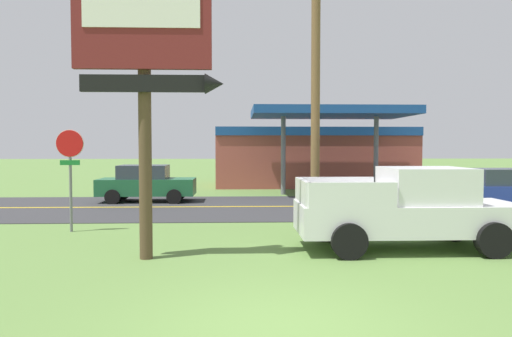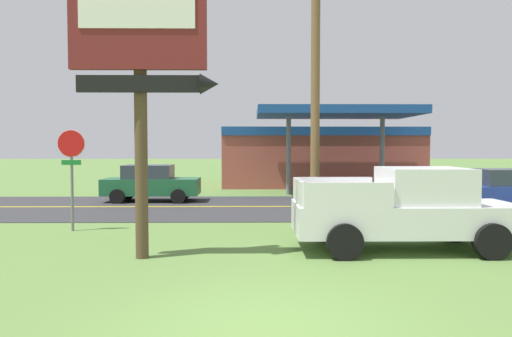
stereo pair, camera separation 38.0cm
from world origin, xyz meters
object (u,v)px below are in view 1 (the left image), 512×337
Objects in this scene: car_blue_near_lane at (499,190)px; gas_station at (313,155)px; pickup_white_parked_on_lawn at (409,209)px; utility_pole at (316,55)px; motel_sign at (146,41)px; stop_sign at (70,162)px; car_green_mid_lane at (146,183)px.

gas_station is at bearing 111.41° from car_blue_near_lane.
car_blue_near_lane is at bearing 47.51° from pickup_white_parked_on_lawn.
utility_pole reaches higher than car_blue_near_lane.
pickup_white_parked_on_lawn is (6.05, 0.88, -3.75)m from motel_sign.
motel_sign reaches higher than pickup_white_parked_on_lawn.
gas_station is 2.86× the size of car_blue_near_lane.
car_blue_near_lane is at bearing 13.36° from stop_sign.
pickup_white_parked_on_lawn is at bearing -132.49° from car_blue_near_lane.
car_green_mid_lane is at bearing 130.16° from utility_pole.
stop_sign is 0.25× the size of gas_station.
pickup_white_parked_on_lawn is 13.01m from car_green_mid_lane.
utility_pole reaches higher than pickup_white_parked_on_lawn.
utility_pole is 0.80× the size of gas_station.
utility_pole is at bearing -49.84° from car_green_mid_lane.
motel_sign is 1.65× the size of car_blue_near_lane.
gas_station is 12.43m from car_green_mid_lane.
stop_sign is at bearing 163.23° from pickup_white_parked_on_lawn.
gas_station is at bearing 59.43° from stop_sign.
motel_sign is 11.87m from car_green_mid_lane.
motel_sign is at bearing -140.04° from utility_pole.
gas_station is 18.88m from pickup_white_parked_on_lawn.
gas_station is at bearing 71.26° from motel_sign.
utility_pole reaches higher than stop_sign.
utility_pole is 2.30× the size of car_blue_near_lane.
stop_sign reaches higher than car_blue_near_lane.
motel_sign is 21.01m from gas_station.
stop_sign reaches higher than pickup_white_parked_on_lawn.
gas_station reaches higher than car_green_mid_lane.
stop_sign is at bearing -166.64° from car_blue_near_lane.
pickup_white_parked_on_lawn is at bearing -51.19° from car_green_mid_lane.
stop_sign is 9.36m from pickup_white_parked_on_lawn.
gas_station reaches higher than pickup_white_parked_on_lawn.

